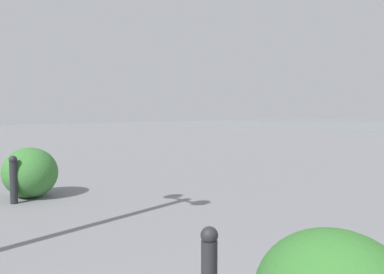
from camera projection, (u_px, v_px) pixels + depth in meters
name	position (u px, v px, depth m)	size (l,w,h in m)	color
bollard_near	(209.00, 271.00, 3.00)	(0.13, 0.13, 0.70)	#232328
bollard_mid	(14.00, 179.00, 6.72)	(0.13, 0.13, 0.79)	#232328
shrub_wide	(30.00, 173.00, 7.20)	(1.03, 0.93, 0.88)	#387533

